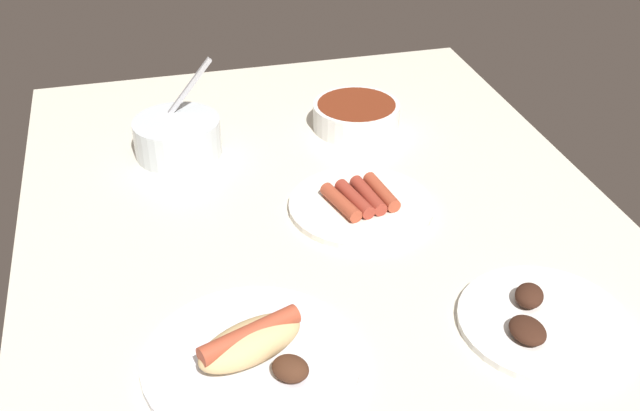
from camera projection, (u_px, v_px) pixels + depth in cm
name	position (u px, v px, depth cm)	size (l,w,h in cm)	color
ground_plane	(325.00, 230.00, 116.85)	(120.00, 90.00, 3.00)	silver
bowl_coleslaw	(178.00, 135.00, 131.45)	(14.78, 14.78, 15.71)	silver
plate_sausages	(361.00, 203.00, 118.55)	(22.41, 22.41, 3.13)	white
plate_hotdog_assembled	(252.00, 353.00, 90.36)	(25.99, 25.99, 5.61)	white
bowl_chili	(356.00, 115.00, 140.04)	(15.73, 15.73, 4.80)	white
plate_grilled_meat	(541.00, 320.00, 96.42)	(21.60, 21.60, 3.42)	white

